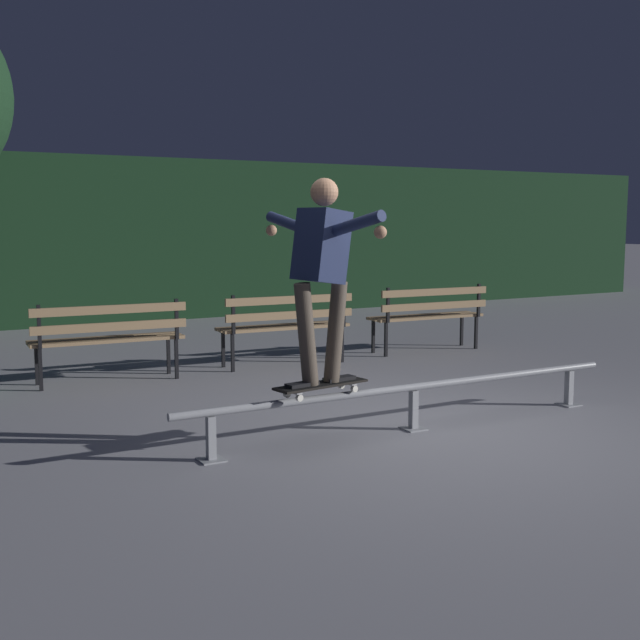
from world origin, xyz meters
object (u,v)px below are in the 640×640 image
skateboarder (321,263)px  park_bench_right_center (429,311)px  park_bench_left_center (286,321)px  grind_rail (414,394)px  skateboard (321,385)px  park_bench_leftmost (108,333)px

skateboarder → park_bench_right_center: (3.36, 3.10, -0.86)m
park_bench_left_center → park_bench_right_center: same height
grind_rail → skateboard: 0.89m
park_bench_left_center → park_bench_right_center: (2.10, 0.00, 0.00)m
skateboarder → park_bench_leftmost: 3.32m
park_bench_left_center → park_bench_right_center: bearing=0.0°
grind_rail → skateboarder: size_ratio=2.68×
grind_rail → skateboard: bearing=180.0°
skateboard → park_bench_leftmost: bearing=105.0°
skateboard → park_bench_right_center: size_ratio=0.49×
skateboard → skateboarder: (0.00, 0.00, 0.94)m
park_bench_right_center → park_bench_left_center: bearing=180.0°
grind_rail → park_bench_right_center: bearing=51.3°
grind_rail → park_bench_left_center: park_bench_left_center is taller
park_bench_left_center → skateboard: bearing=-112.2°
skateboard → skateboarder: bearing=8.6°
park_bench_right_center → grind_rail: bearing=-128.7°
park_bench_leftmost → park_bench_left_center: size_ratio=1.00×
park_bench_leftmost → park_bench_right_center: (4.19, 0.00, 0.00)m
grind_rail → skateboard: size_ratio=5.22×
grind_rail → park_bench_leftmost: bearing=118.8°
skateboarder → park_bench_leftmost: size_ratio=0.96×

